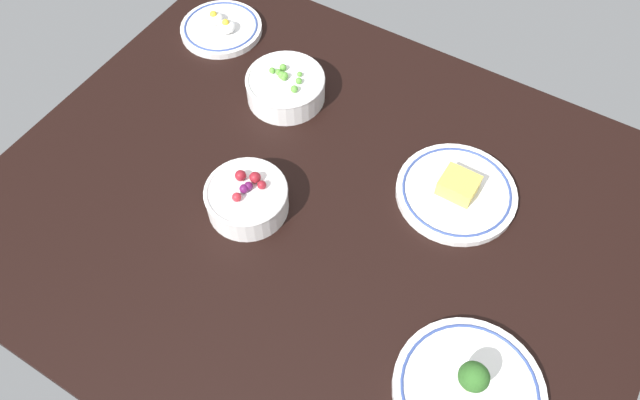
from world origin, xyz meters
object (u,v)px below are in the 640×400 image
plate_eggs (221,28)px  plate_cheese (456,191)px  bowl_peas (286,87)px  bowl_berries (247,198)px  plate_broccoli (470,389)px

plate_eggs → plate_cheese: bearing=-12.2°
plate_cheese → bowl_peas: bearing=173.6°
bowl_peas → bowl_berries: size_ratio=1.08×
plate_eggs → bowl_berries: bearing=-47.8°
plate_broccoli → plate_eggs: size_ratio=1.27×
bowl_berries → plate_cheese: bearing=35.3°
bowl_berries → plate_broccoli: plate_broccoli is taller
plate_cheese → bowl_peas: 40.00cm
bowl_berries → bowl_peas: bearing=108.8°
bowl_peas → plate_broccoli: (56.09, -36.48, -1.26)cm
bowl_peas → plate_eggs: (-23.12, 9.18, -1.78)cm
plate_cheese → plate_eggs: bearing=167.8°
bowl_berries → plate_broccoli: bearing=-12.3°
bowl_peas → plate_broccoli: bearing=-33.0°
plate_eggs → plate_broccoli: bearing=-30.0°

